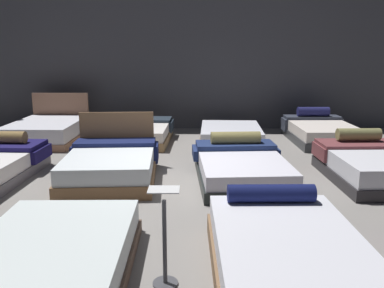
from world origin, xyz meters
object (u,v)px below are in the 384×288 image
object	(u,v)px
bed_5	(111,165)
bed_9	(137,133)
bed_8	(48,131)
bed_2	(286,252)
bed_11	(321,132)
price_sign	(165,249)
bed_10	(231,135)
bed_1	(54,255)
bed_6	(241,167)
bed_7	(373,166)

from	to	relation	value
bed_5	bed_9	distance (m)	2.90
bed_8	bed_5	bearing A→B (deg)	-53.12
bed_2	bed_9	bearing A→B (deg)	110.07
bed_9	bed_11	distance (m)	4.44
bed_11	price_sign	xyz separation A→B (m)	(-3.34, -6.08, 0.12)
bed_10	price_sign	distance (m)	6.09
bed_8	bed_9	distance (m)	2.20
bed_1	bed_8	distance (m)	6.30
bed_6	bed_7	distance (m)	2.24
bed_2	bed_5	xyz separation A→B (m)	(-2.30, 2.94, 0.02)
price_sign	bed_8	bearing A→B (deg)	118.48
bed_11	price_sign	bearing A→B (deg)	-120.08
bed_2	bed_6	world-z (taller)	bed_6
bed_6	price_sign	xyz separation A→B (m)	(-1.07, -3.12, 0.13)
bed_1	bed_10	bearing A→B (deg)	68.03
bed_2	bed_9	world-z (taller)	bed_2
bed_5	bed_11	xyz separation A→B (m)	(4.48, 2.97, -0.02)
bed_1	bed_7	distance (m)	5.29
bed_6	bed_10	bearing A→B (deg)	84.94
bed_5	bed_9	xyz separation A→B (m)	(0.04, 2.90, -0.04)
bed_6	bed_9	size ratio (longest dim) A/B	1.07
bed_10	bed_11	xyz separation A→B (m)	(2.19, 0.10, 0.05)
bed_8	price_sign	distance (m)	6.91
bed_11	bed_6	bearing A→B (deg)	-128.79
bed_1	bed_5	distance (m)	2.95
bed_6	bed_8	xyz separation A→B (m)	(-4.36, 2.96, 0.02)
bed_1	bed_2	distance (m)	2.25
bed_9	bed_8	bearing A→B (deg)	-179.49
bed_6	bed_7	world-z (taller)	bed_7
bed_11	bed_5	bearing A→B (deg)	-147.79
bed_1	bed_2	xyz separation A→B (m)	(2.25, 0.01, 0.04)
bed_2	bed_1	bearing A→B (deg)	179.04
bed_1	bed_9	distance (m)	5.84
bed_8	bed_11	xyz separation A→B (m)	(6.64, 0.01, -0.01)
bed_1	bed_8	xyz separation A→B (m)	(-2.21, 5.90, 0.05)
bed_7	bed_11	world-z (taller)	bed_7
bed_6	price_sign	world-z (taller)	price_sign
bed_9	bed_1	bearing A→B (deg)	-87.69
bed_6	bed_11	distance (m)	3.74
bed_9	bed_11	xyz separation A→B (m)	(4.44, 0.07, 0.02)
bed_9	bed_10	distance (m)	2.25
bed_6	bed_8	distance (m)	5.27
bed_5	bed_11	bearing A→B (deg)	30.25
bed_9	bed_6	bearing A→B (deg)	-50.97
bed_8	bed_9	world-z (taller)	bed_8
bed_2	bed_11	xyz separation A→B (m)	(2.18, 5.91, 0.00)
bed_1	bed_6	size ratio (longest dim) A/B	0.89
bed_7	bed_10	xyz separation A→B (m)	(-2.16, 2.86, -0.07)
bed_10	bed_11	size ratio (longest dim) A/B	0.92
bed_5	bed_8	world-z (taller)	bed_8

